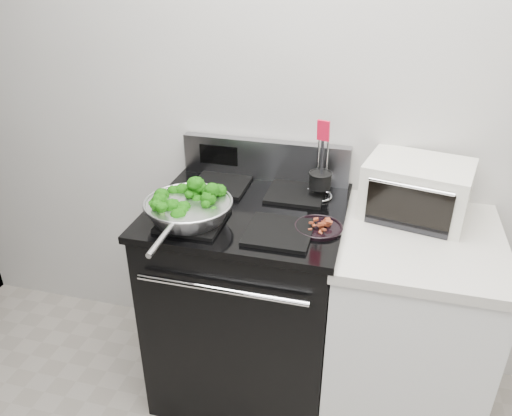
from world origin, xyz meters
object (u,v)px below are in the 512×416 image
(skillet, at_px, (188,209))
(bacon_plate, at_px, (319,225))
(toaster_oven, at_px, (417,189))
(gas_range, at_px, (248,298))
(utensil_holder, at_px, (320,184))

(skillet, bearing_deg, bacon_plate, 5.93)
(toaster_oven, bearing_deg, gas_range, -153.77)
(toaster_oven, bearing_deg, bacon_plate, -130.51)
(gas_range, relative_size, utensil_holder, 3.31)
(gas_range, distance_m, bacon_plate, 0.58)
(gas_range, height_order, skillet, gas_range)
(skillet, bearing_deg, toaster_oven, 19.80)
(bacon_plate, relative_size, toaster_oven, 0.41)
(bacon_plate, height_order, toaster_oven, toaster_oven)
(bacon_plate, bearing_deg, skillet, -172.12)
(skillet, distance_m, toaster_oven, 0.91)
(gas_range, xyz_separation_m, skillet, (-0.19, -0.17, 0.52))
(skillet, height_order, utensil_holder, utensil_holder)
(bacon_plate, height_order, utensil_holder, utensil_holder)
(skillet, relative_size, bacon_plate, 2.98)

